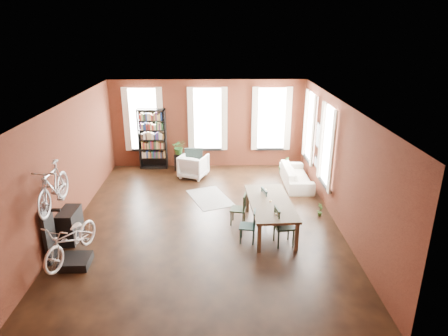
{
  "coord_description": "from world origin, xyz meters",
  "views": [
    {
      "loc": [
        0.33,
        -9.65,
        5.07
      ],
      "look_at": [
        0.52,
        0.6,
        1.32
      ],
      "focal_mm": 32.0,
      "sensor_mm": 36.0,
      "label": 1
    }
  ],
  "objects_px": {
    "dining_table": "(270,216)",
    "plant_stand": "(180,162)",
    "white_armchair": "(193,165)",
    "console_table": "(70,225)",
    "dining_chair_a": "(247,226)",
    "dining_chair_b": "(238,209)",
    "cream_sofa": "(296,173)",
    "dining_chair_c": "(284,226)",
    "bicycle_floor": "(69,222)",
    "dining_chair_d": "(270,204)",
    "bookshelf": "(153,139)",
    "bike_trainer": "(76,261)"
  },
  "relations": [
    {
      "from": "dining_chair_c",
      "to": "cream_sofa",
      "type": "xyz_separation_m",
      "value": [
        1.03,
        3.81,
        -0.08
      ]
    },
    {
      "from": "dining_chair_a",
      "to": "dining_chair_d",
      "type": "xyz_separation_m",
      "value": [
        0.69,
        1.12,
        0.05
      ]
    },
    {
      "from": "cream_sofa",
      "to": "bike_trainer",
      "type": "xyz_separation_m",
      "value": [
        -5.77,
        -4.62,
        -0.32
      ]
    },
    {
      "from": "dining_table",
      "to": "plant_stand",
      "type": "bearing_deg",
      "value": 117.99
    },
    {
      "from": "dining_chair_b",
      "to": "white_armchair",
      "type": "relative_size",
      "value": 0.97
    },
    {
      "from": "bookshelf",
      "to": "white_armchair",
      "type": "height_order",
      "value": "bookshelf"
    },
    {
      "from": "dining_chair_c",
      "to": "dining_chair_d",
      "type": "xyz_separation_m",
      "value": [
        -0.18,
        1.27,
        -0.02
      ]
    },
    {
      "from": "dining_chair_b",
      "to": "dining_chair_d",
      "type": "xyz_separation_m",
      "value": [
        0.87,
        0.19,
        0.04
      ]
    },
    {
      "from": "dining_chair_a",
      "to": "dining_chair_b",
      "type": "relative_size",
      "value": 0.98
    },
    {
      "from": "dining_chair_a",
      "to": "bike_trainer",
      "type": "distance_m",
      "value": 4.0
    },
    {
      "from": "dining_chair_d",
      "to": "dining_table",
      "type": "bearing_deg",
      "value": 158.45
    },
    {
      "from": "console_table",
      "to": "cream_sofa",
      "type": "bearing_deg",
      "value": 29.33
    },
    {
      "from": "bicycle_floor",
      "to": "bike_trainer",
      "type": "bearing_deg",
      "value": -8.81
    },
    {
      "from": "dining_chair_a",
      "to": "plant_stand",
      "type": "bearing_deg",
      "value": -148.76
    },
    {
      "from": "dining_chair_b",
      "to": "bicycle_floor",
      "type": "relative_size",
      "value": 0.48
    },
    {
      "from": "white_armchair",
      "to": "bike_trainer",
      "type": "height_order",
      "value": "white_armchair"
    },
    {
      "from": "white_armchair",
      "to": "plant_stand",
      "type": "distance_m",
      "value": 0.88
    },
    {
      "from": "dining_chair_c",
      "to": "white_armchair",
      "type": "relative_size",
      "value": 1.11
    },
    {
      "from": "cream_sofa",
      "to": "dining_chair_a",
      "type": "bearing_deg",
      "value": 152.64
    },
    {
      "from": "white_armchair",
      "to": "plant_stand",
      "type": "height_order",
      "value": "white_armchair"
    },
    {
      "from": "bookshelf",
      "to": "cream_sofa",
      "type": "height_order",
      "value": "bookshelf"
    },
    {
      "from": "dining_chair_b",
      "to": "bike_trainer",
      "type": "distance_m",
      "value": 4.16
    },
    {
      "from": "dining_chair_a",
      "to": "white_armchair",
      "type": "xyz_separation_m",
      "value": [
        -1.55,
        4.41,
        0.02
      ]
    },
    {
      "from": "dining_chair_a",
      "to": "plant_stand",
      "type": "height_order",
      "value": "dining_chair_a"
    },
    {
      "from": "dining_table",
      "to": "console_table",
      "type": "relative_size",
      "value": 2.89
    },
    {
      "from": "dining_chair_a",
      "to": "plant_stand",
      "type": "xyz_separation_m",
      "value": [
        -2.08,
        5.1,
        -0.11
      ]
    },
    {
      "from": "dining_table",
      "to": "plant_stand",
      "type": "height_order",
      "value": "dining_table"
    },
    {
      "from": "dining_table",
      "to": "cream_sofa",
      "type": "height_order",
      "value": "cream_sofa"
    },
    {
      "from": "console_table",
      "to": "plant_stand",
      "type": "height_order",
      "value": "console_table"
    },
    {
      "from": "dining_table",
      "to": "bike_trainer",
      "type": "height_order",
      "value": "dining_table"
    },
    {
      "from": "bookshelf",
      "to": "plant_stand",
      "type": "xyz_separation_m",
      "value": [
        0.98,
        -0.26,
        -0.79
      ]
    },
    {
      "from": "dining_chair_d",
      "to": "plant_stand",
      "type": "xyz_separation_m",
      "value": [
        -2.77,
        3.97,
        -0.15
      ]
    },
    {
      "from": "console_table",
      "to": "bookshelf",
      "type": "bearing_deg",
      "value": 76.17
    },
    {
      "from": "dining_chair_b",
      "to": "plant_stand",
      "type": "bearing_deg",
      "value": -143.61
    },
    {
      "from": "dining_chair_a",
      "to": "dining_chair_b",
      "type": "bearing_deg",
      "value": -160.04
    },
    {
      "from": "dining_chair_a",
      "to": "bicycle_floor",
      "type": "height_order",
      "value": "bicycle_floor"
    },
    {
      "from": "cream_sofa",
      "to": "dining_table",
      "type": "bearing_deg",
      "value": 157.47
    },
    {
      "from": "dining_table",
      "to": "dining_chair_a",
      "type": "bearing_deg",
      "value": -139.3
    },
    {
      "from": "cream_sofa",
      "to": "bicycle_floor",
      "type": "relative_size",
      "value": 1.17
    },
    {
      "from": "white_armchair",
      "to": "dining_table",
      "type": "bearing_deg",
      "value": 141.24
    },
    {
      "from": "dining_chair_a",
      "to": "bike_trainer",
      "type": "height_order",
      "value": "dining_chair_a"
    },
    {
      "from": "plant_stand",
      "to": "dining_chair_b",
      "type": "bearing_deg",
      "value": -65.45
    },
    {
      "from": "dining_chair_a",
      "to": "dining_chair_c",
      "type": "distance_m",
      "value": 0.88
    },
    {
      "from": "dining_chair_b",
      "to": "console_table",
      "type": "xyz_separation_m",
      "value": [
        -4.16,
        -0.77,
        -0.03
      ]
    },
    {
      "from": "bookshelf",
      "to": "white_armchair",
      "type": "xyz_separation_m",
      "value": [
        1.51,
        -0.95,
        -0.66
      ]
    },
    {
      "from": "white_armchair",
      "to": "console_table",
      "type": "height_order",
      "value": "white_armchair"
    },
    {
      "from": "dining_table",
      "to": "cream_sofa",
      "type": "bearing_deg",
      "value": 64.46
    },
    {
      "from": "dining_table",
      "to": "bookshelf",
      "type": "height_order",
      "value": "bookshelf"
    },
    {
      "from": "dining_chair_c",
      "to": "bicycle_floor",
      "type": "height_order",
      "value": "bicycle_floor"
    },
    {
      "from": "cream_sofa",
      "to": "white_armchair",
      "type": "bearing_deg",
      "value": 77.68
    }
  ]
}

